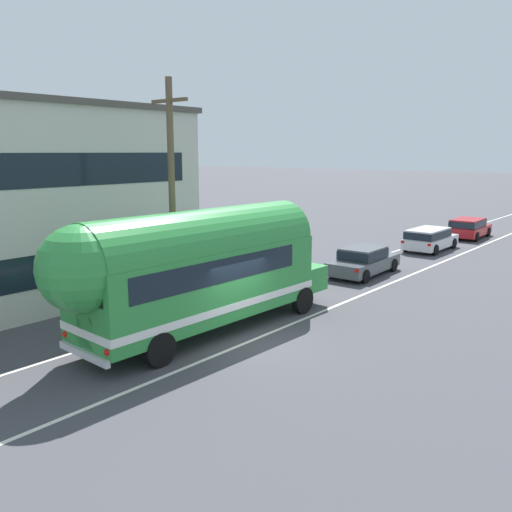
% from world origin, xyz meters
% --- Properties ---
extents(ground_plane, '(300.00, 300.00, 0.00)m').
position_xyz_m(ground_plane, '(0.00, 0.00, 0.00)').
color(ground_plane, '#424247').
extents(lane_markings, '(3.55, 80.00, 0.01)m').
position_xyz_m(lane_markings, '(-1.58, 12.00, 0.00)').
color(lane_markings, silver).
rests_on(lane_markings, ground).
extents(utility_pole, '(1.80, 0.24, 8.50)m').
position_xyz_m(utility_pole, '(-4.25, 0.62, 4.42)').
color(utility_pole, brown).
rests_on(utility_pole, ground).
extents(painted_bus, '(2.80, 11.25, 4.12)m').
position_xyz_m(painted_bus, '(-1.74, -0.73, 2.30)').
color(painted_bus, '#2D8C3D').
rests_on(painted_bus, ground).
extents(car_lead, '(2.08, 4.63, 1.37)m').
position_xyz_m(car_lead, '(-1.84, 10.65, 0.74)').
color(car_lead, '#474C51').
rests_on(car_lead, ground).
extents(car_second, '(1.99, 4.40, 1.37)m').
position_xyz_m(car_second, '(-1.96, 19.01, 0.79)').
color(car_second, silver).
rests_on(car_second, ground).
extents(car_third, '(2.14, 4.39, 1.37)m').
position_xyz_m(car_third, '(-1.77, 25.45, 0.78)').
color(car_third, '#A5191E').
rests_on(car_third, ground).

